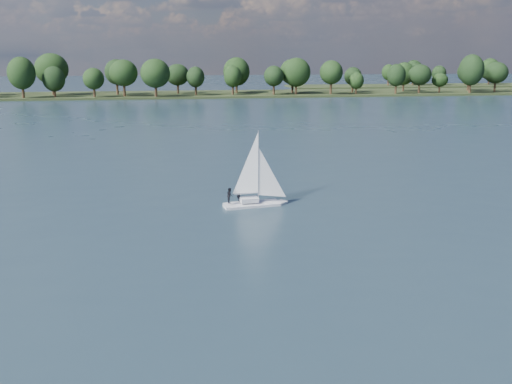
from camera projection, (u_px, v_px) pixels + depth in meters
ground at (225, 131)px, 119.90m from camera, size 700.00×700.00×0.00m
far_shore at (195, 95)px, 227.40m from camera, size 660.00×40.00×1.50m
far_shore_back at (496, 86)px, 298.37m from camera, size 220.00×30.00×1.40m
sailboat at (252, 185)px, 59.32m from camera, size 6.53×2.69×8.34m
treeline at (173, 75)px, 220.73m from camera, size 562.99×74.38×18.36m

